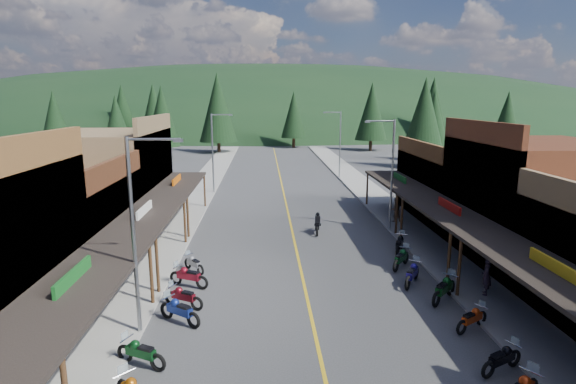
{
  "coord_description": "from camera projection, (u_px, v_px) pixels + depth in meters",
  "views": [
    {
      "loc": [
        -2.01,
        -23.02,
        9.35
      ],
      "look_at": [
        -0.33,
        7.73,
        3.0
      ],
      "focal_mm": 28.0,
      "sensor_mm": 36.0,
      "label": 1
    }
  ],
  "objects": [
    {
      "name": "rider_on_bike",
      "position": [
        317.0,
        225.0,
        31.88
      ],
      "size": [
        0.95,
        2.17,
        1.6
      ],
      "rotation": [
        0.0,
        0.0,
        -0.12
      ],
      "color": "black",
      "rests_on": "ground"
    },
    {
      "name": "pine_11",
      "position": [
        424.0,
        116.0,
        61.29
      ],
      "size": [
        5.82,
        5.82,
        12.4
      ],
      "color": "black",
      "rests_on": "ground"
    },
    {
      "name": "pine_3",
      "position": [
        294.0,
        115.0,
        87.95
      ],
      "size": [
        5.04,
        5.04,
        11.0
      ],
      "color": "black",
      "rests_on": "ground"
    },
    {
      "name": "bike_west_6",
      "position": [
        183.0,
        296.0,
        20.45
      ],
      "size": [
        2.13,
        1.55,
        1.17
      ],
      "primitive_type": null,
      "rotation": [
        0.0,
        0.0,
        1.09
      ],
      "color": "maroon",
      "rests_on": "ground"
    },
    {
      "name": "streetlight_2",
      "position": [
        390.0,
        170.0,
        31.8
      ],
      "size": [
        2.16,
        0.18,
        8.0
      ],
      "color": "gray",
      "rests_on": "ground"
    },
    {
      "name": "bike_west_4",
      "position": [
        141.0,
        352.0,
        15.9
      ],
      "size": [
        2.16,
        1.54,
        1.18
      ],
      "primitive_type": null,
      "rotation": [
        0.0,
        0.0,
        1.11
      ],
      "color": "#0C3C16",
      "rests_on": "ground"
    },
    {
      "name": "pine_6",
      "position": [
        507.0,
        114.0,
        88.25
      ],
      "size": [
        5.04,
        5.04,
        11.0
      ],
      "color": "black",
      "rests_on": "ground"
    },
    {
      "name": "streetlight_1",
      "position": [
        214.0,
        150.0,
        44.75
      ],
      "size": [
        2.16,
        0.18,
        8.0
      ],
      "color": "gray",
      "rests_on": "ground"
    },
    {
      "name": "streetlight_3",
      "position": [
        339.0,
        142.0,
        53.31
      ],
      "size": [
        2.16,
        0.18,
        8.0
      ],
      "color": "gray",
      "rests_on": "ground"
    },
    {
      "name": "sidewalk_west",
      "position": [
        195.0,
        197.0,
        43.58
      ],
      "size": [
        3.4,
        94.0,
        0.15
      ],
      "primitive_type": "cube",
      "color": "gray",
      "rests_on": "ground"
    },
    {
      "name": "shop_east_3",
      "position": [
        462.0,
        187.0,
        35.78
      ],
      "size": [
        10.9,
        10.2,
        6.2
      ],
      "color": "#4C2D16",
      "rests_on": "ground"
    },
    {
      "name": "bike_west_5",
      "position": [
        180.0,
        309.0,
        18.99
      ],
      "size": [
        2.25,
        1.92,
        1.28
      ],
      "primitive_type": null,
      "rotation": [
        0.0,
        0.0,
        0.94
      ],
      "color": "navy",
      "rests_on": "ground"
    },
    {
      "name": "bike_east_5",
      "position": [
        472.0,
        318.0,
        18.46
      ],
      "size": [
        1.98,
        1.55,
        1.1
      ],
      "primitive_type": null,
      "rotation": [
        0.0,
        0.0,
        -1.02
      ],
      "color": "#C53A0E",
      "rests_on": "ground"
    },
    {
      "name": "sidewalk_east",
      "position": [
        372.0,
        195.0,
        44.51
      ],
      "size": [
        3.4,
        94.0,
        0.15
      ],
      "primitive_type": "cube",
      "color": "gray",
      "rests_on": "ground"
    },
    {
      "name": "ground",
      "position": [
        302.0,
        274.0,
        24.5
      ],
      "size": [
        220.0,
        220.0,
        0.0
      ],
      "primitive_type": "plane",
      "color": "#38383A",
      "rests_on": "ground"
    },
    {
      "name": "pine_1",
      "position": [
        154.0,
        110.0,
        90.21
      ],
      "size": [
        5.88,
        5.88,
        12.5
      ],
      "color": "black",
      "rests_on": "ground"
    },
    {
      "name": "bike_east_4",
      "position": [
        502.0,
        358.0,
        15.57
      ],
      "size": [
        2.05,
        1.45,
        1.12
      ],
      "primitive_type": null,
      "rotation": [
        0.0,
        0.0,
        -1.12
      ],
      "color": "black",
      "rests_on": "ground"
    },
    {
      "name": "shop_west_2",
      "position": [
        53.0,
        225.0,
        24.92
      ],
      "size": [
        10.9,
        9.0,
        6.2
      ],
      "color": "#3F2111",
      "rests_on": "ground"
    },
    {
      "name": "bike_west_8",
      "position": [
        194.0,
        263.0,
        24.72
      ],
      "size": [
        1.66,
        1.82,
        1.06
      ],
      "primitive_type": null,
      "rotation": [
        0.0,
        0.0,
        0.7
      ],
      "color": "gray",
      "rests_on": "ground"
    },
    {
      "name": "bike_east_7",
      "position": [
        412.0,
        273.0,
        23.0
      ],
      "size": [
        1.86,
        2.29,
        1.29
      ],
      "primitive_type": null,
      "rotation": [
        0.0,
        0.0,
        -0.58
      ],
      "color": "navy",
      "rests_on": "ground"
    },
    {
      "name": "bike_west_7",
      "position": [
        189.0,
        275.0,
        22.7
      ],
      "size": [
        2.3,
        1.61,
        1.26
      ],
      "primitive_type": null,
      "rotation": [
        0.0,
        0.0,
        1.13
      ],
      "color": "maroon",
      "rests_on": "ground"
    },
    {
      "name": "pine_2",
      "position": [
        218.0,
        107.0,
        79.08
      ],
      "size": [
        6.72,
        6.72,
        14.0
      ],
      "color": "black",
      "rests_on": "ground"
    },
    {
      "name": "bike_east_6",
      "position": [
        444.0,
        288.0,
        21.1
      ],
      "size": [
        2.21,
        2.21,
        1.34
      ],
      "primitive_type": null,
      "rotation": [
        0.0,
        0.0,
        -0.78
      ],
      "color": "#0D4115",
      "rests_on": "ground"
    },
    {
      "name": "streetlight_0",
      "position": [
        137.0,
        228.0,
        17.36
      ],
      "size": [
        2.16,
        0.18,
        8.0
      ],
      "color": "gray",
      "rests_on": "ground"
    },
    {
      "name": "bike_east_9",
      "position": [
        400.0,
        243.0,
        27.79
      ],
      "size": [
        1.61,
        2.28,
        1.25
      ],
      "primitive_type": null,
      "rotation": [
        0.0,
        0.0,
        -0.45
      ],
      "color": "black",
      "rests_on": "ground"
    },
    {
      "name": "centerline",
      "position": [
        284.0,
        197.0,
        44.06
      ],
      "size": [
        0.15,
        90.0,
        0.01
      ],
      "primitive_type": "cube",
      "color": "gold",
      "rests_on": "ground"
    },
    {
      "name": "pedestrian_east_b",
      "position": [
        395.0,
        210.0,
        34.38
      ],
      "size": [
        0.93,
        0.56,
        1.86
      ],
      "primitive_type": "imported",
      "rotation": [
        0.0,
        0.0,
        3.19
      ],
      "color": "brown",
      "rests_on": "sidewalk_east"
    },
    {
      "name": "shop_west_3",
      "position": [
        109.0,
        178.0,
        34.11
      ],
      "size": [
        10.9,
        10.2,
        8.2
      ],
      "color": "brown",
      "rests_on": "ground"
    },
    {
      "name": "pine_9",
      "position": [
        434.0,
        119.0,
        68.51
      ],
      "size": [
        4.93,
        4.93,
        10.8
      ],
      "color": "black",
      "rests_on": "ground"
    },
    {
      "name": "pine_8",
      "position": [
        117.0,
        125.0,
        61.24
      ],
      "size": [
        4.48,
        4.48,
        10.0
      ],
      "color": "black",
      "rests_on": "ground"
    },
    {
      "name": "pine_0",
      "position": [
        54.0,
        116.0,
        81.68
      ],
      "size": [
        5.04,
        5.04,
        11.0
      ],
      "color": "black",
      "rests_on": "ground"
    },
    {
      "name": "pine_10",
      "position": [
        162.0,
        116.0,
        71.07
      ],
      "size": [
        5.38,
        5.38,
        11.6
      ],
      "color": "black",
      "rests_on": "ground"
    },
    {
      "name": "pine_4",
      "position": [
        372.0,
        111.0,
        82.68
      ],
      "size": [
        5.88,
        5.88,
        12.5
      ],
      "color": "black",
      "rests_on": "ground"
    },
    {
      "name": "pine_5",
      "position": [
        433.0,
        106.0,
        95.12
      ],
      "size": [
        6.72,
        6.72,
        14.0
      ],
      "color": "black",
      "rests_on": "ground"
    },
    {
      "name": "pedestrian_east_a",
      "position": [
        487.0,
        276.0,
        21.44
      ],
      "size": [
        0.68,
        0.8,
        1.88
      ],
      "primitive_type": "imported",
      "rotation": [
        0.0,
        0.0,
        -1.97
      ],
      "color": "#291E2E",
      "rests_on": "sidewalk_east"
    },
    {
      "name": "ridge_hill",
      "position": [
        269.0,
        127.0,
        156.53
      ],
      "size": [
        310.0,
        140.0,
        60.0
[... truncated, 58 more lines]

